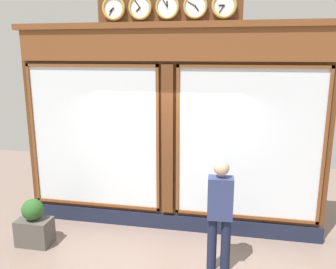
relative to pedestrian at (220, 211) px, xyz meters
name	(u,v)px	position (x,y,z in m)	size (l,w,h in m)	color
shop_facade	(169,128)	(0.97, -1.21, 0.92)	(5.45, 0.42, 4.14)	#5B3319
pedestrian	(220,211)	(0.00, 0.00, 0.00)	(0.37, 0.24, 1.69)	#191E38
planter_box	(35,232)	(3.06, -0.12, -0.71)	(0.56, 0.36, 0.45)	#4C4742
planter_shrub	(33,210)	(3.06, -0.12, -0.30)	(0.35, 0.35, 0.35)	#285623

